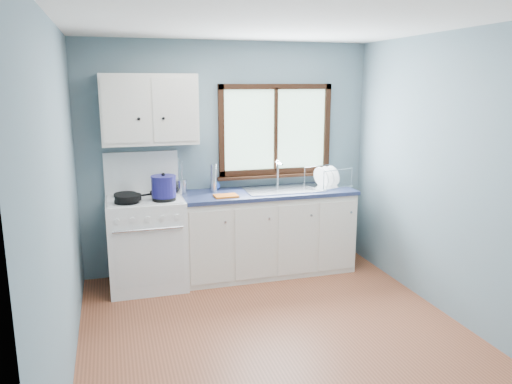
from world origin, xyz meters
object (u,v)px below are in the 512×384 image
object	(u,v)px
dish_rack	(327,181)
base_cabinets	(267,236)
gas_range	(146,240)
thermos	(214,178)
stockpot	(164,186)
utensil_crock	(181,186)
sink	(283,195)
skillet	(128,197)

from	to	relation	value
dish_rack	base_cabinets	bearing A→B (deg)	163.68
gas_range	base_cabinets	world-z (taller)	gas_range
thermos	stockpot	bearing A→B (deg)	-153.52
gas_range	dish_rack	xyz separation A→B (m)	(2.02, 0.05, 0.49)
utensil_crock	stockpot	bearing A→B (deg)	-127.38
gas_range	thermos	bearing A→B (deg)	10.57
sink	thermos	size ratio (longest dim) A/B	2.82
skillet	dish_rack	world-z (taller)	dish_rack
utensil_crock	dish_rack	xyz separation A→B (m)	(1.63, -0.09, -0.02)
sink	skillet	world-z (taller)	sink
skillet	sink	bearing A→B (deg)	-15.12
utensil_crock	thermos	world-z (taller)	utensil_crock
thermos	dish_rack	size ratio (longest dim) A/B	0.56
gas_range	stockpot	world-z (taller)	gas_range
gas_range	base_cabinets	bearing A→B (deg)	0.82
skillet	utensil_crock	xyz separation A→B (m)	(0.55, 0.31, 0.01)
gas_range	base_cabinets	size ratio (longest dim) A/B	0.74
utensil_crock	base_cabinets	bearing A→B (deg)	-7.21
sink	dish_rack	world-z (taller)	sink
skillet	stockpot	size ratio (longest dim) A/B	1.27
base_cabinets	dish_rack	size ratio (longest dim) A/B	3.49
base_cabinets	sink	world-z (taller)	sink
thermos	gas_range	bearing A→B (deg)	-169.43
base_cabinets	skillet	size ratio (longest dim) A/B	4.60
utensil_crock	gas_range	bearing A→B (deg)	-161.02
sink	stockpot	distance (m)	1.33
thermos	utensil_crock	bearing A→B (deg)	-179.45
sink	stockpot	bearing A→B (deg)	-173.10
skillet	utensil_crock	world-z (taller)	utensil_crock
gas_range	thermos	distance (m)	0.95
sink	thermos	xyz separation A→B (m)	(-0.75, 0.12, 0.21)
base_cabinets	skillet	xyz separation A→B (m)	(-1.47, -0.19, 0.58)
base_cabinets	stockpot	size ratio (longest dim) A/B	5.83
skillet	gas_range	bearing A→B (deg)	25.09
gas_range	sink	distance (m)	1.53
gas_range	dish_rack	distance (m)	2.08
base_cabinets	thermos	bearing A→B (deg)	168.15
sink	thermos	distance (m)	0.79
base_cabinets	gas_range	bearing A→B (deg)	-179.18
gas_range	stockpot	xyz separation A→B (m)	(0.18, -0.14, 0.57)
stockpot	utensil_crock	distance (m)	0.35
base_cabinets	utensil_crock	bearing A→B (deg)	172.79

